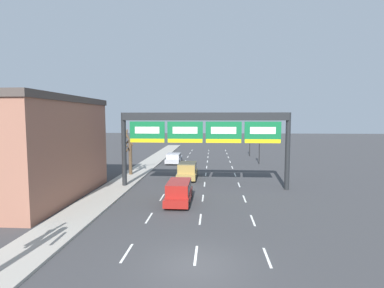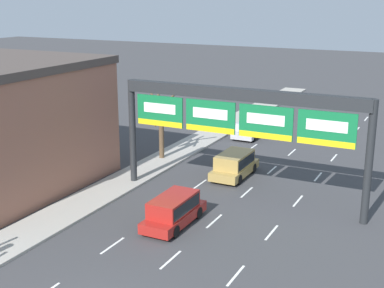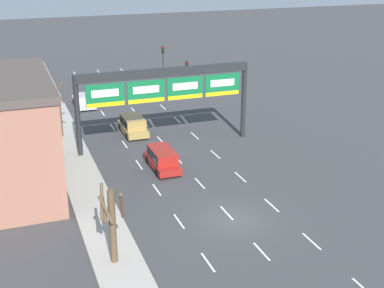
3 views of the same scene
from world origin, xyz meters
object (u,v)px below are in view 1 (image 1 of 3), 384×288
object	(u,v)px
traffic_light_mid_block	(259,143)
suv_red	(179,191)
suv_gold	(187,170)
traffic_light_near_gantry	(250,137)
car_silver	(174,158)
tree_bare_closest	(129,152)
sign_gantry	(204,128)

from	to	relation	value
traffic_light_mid_block	suv_red	bearing A→B (deg)	-114.70
suv_gold	traffic_light_near_gantry	world-z (taller)	traffic_light_near_gantry
car_silver	suv_gold	size ratio (longest dim) A/B	1.01
suv_red	car_silver	world-z (taller)	suv_red
car_silver	traffic_light_mid_block	size ratio (longest dim) A/B	1.10
traffic_light_near_gantry	tree_bare_closest	xyz separation A→B (m)	(-15.32, -17.73, -0.56)
sign_gantry	car_silver	size ratio (longest dim) A/B	3.31
car_silver	suv_gold	bearing A→B (deg)	-74.99
suv_red	car_silver	distance (m)	19.72
sign_gantry	traffic_light_mid_block	xyz separation A→B (m)	(7.18, 14.69, -2.54)
tree_bare_closest	traffic_light_near_gantry	bearing A→B (deg)	49.17
car_silver	traffic_light_near_gantry	size ratio (longest dim) A/B	1.02
suv_red	suv_gold	world-z (taller)	suv_gold
sign_gantry	traffic_light_mid_block	world-z (taller)	sign_gantry
car_silver	suv_gold	world-z (taller)	suv_gold
traffic_light_near_gantry	tree_bare_closest	distance (m)	23.44
traffic_light_near_gantry	traffic_light_mid_block	world-z (taller)	traffic_light_near_gantry
suv_red	suv_gold	size ratio (longest dim) A/B	0.99
suv_gold	traffic_light_mid_block	size ratio (longest dim) A/B	1.09
traffic_light_mid_block	tree_bare_closest	xyz separation A→B (m)	(-15.59, -9.27, -0.32)
traffic_light_mid_block	tree_bare_closest	distance (m)	18.14
car_silver	traffic_light_mid_block	xyz separation A→B (m)	(11.90, -0.04, 2.25)
sign_gantry	traffic_light_mid_block	bearing A→B (deg)	63.94
suv_gold	tree_bare_closest	size ratio (longest dim) A/B	0.90
suv_gold	tree_bare_closest	distance (m)	6.87
suv_red	suv_gold	bearing A→B (deg)	90.75
sign_gantry	traffic_light_near_gantry	distance (m)	24.27
suv_gold	traffic_light_mid_block	xyz separation A→B (m)	(9.07, 10.51, 2.07)
suv_red	tree_bare_closest	xyz separation A→B (m)	(-6.64, 10.19, 1.76)
suv_gold	car_silver	bearing A→B (deg)	105.01
tree_bare_closest	suv_gold	bearing A→B (deg)	-10.80
traffic_light_mid_block	sign_gantry	bearing A→B (deg)	-116.06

